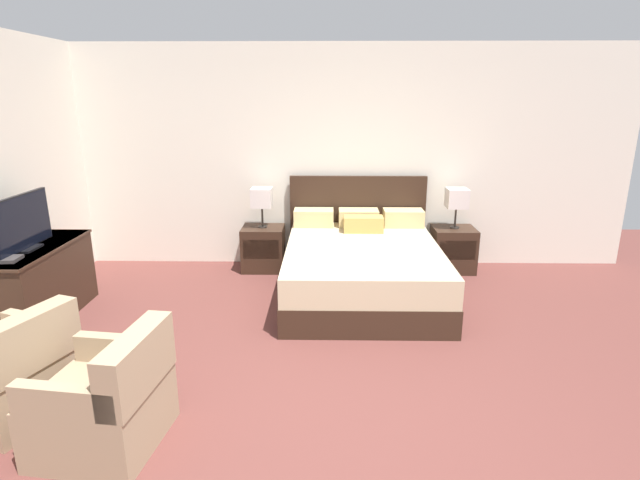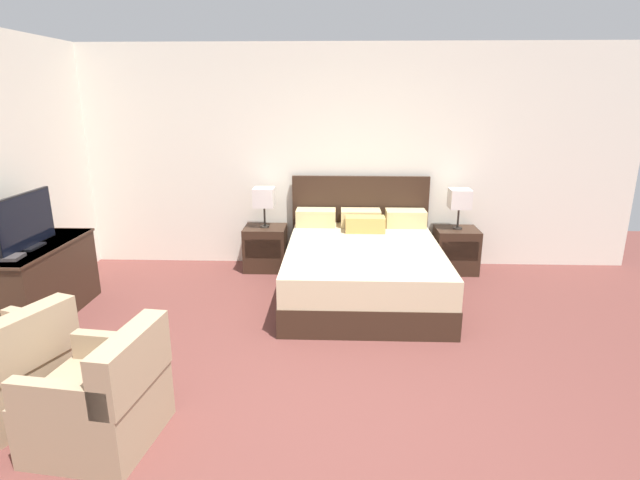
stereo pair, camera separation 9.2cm
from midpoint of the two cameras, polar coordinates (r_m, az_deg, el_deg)
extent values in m
plane|color=brown|center=(3.43, 1.70, -21.38)|extent=(10.36, 10.36, 0.00)
cube|color=silver|center=(6.25, 2.07, 9.35)|extent=(7.38, 0.06, 2.70)
cube|color=#332116|center=(5.42, 5.41, -5.00)|extent=(1.63, 2.08, 0.28)
cube|color=#C6B28E|center=(5.32, 5.49, -2.19)|extent=(1.61, 2.06, 0.28)
cube|color=#332116|center=(6.30, 4.99, 2.16)|extent=(1.69, 0.05, 1.14)
cube|color=#D6BC7F|center=(6.09, -0.04, 2.59)|extent=(0.48, 0.28, 0.20)
cube|color=#D6BC7F|center=(6.09, 5.10, 2.53)|extent=(0.48, 0.28, 0.20)
cube|color=#D6BC7F|center=(6.15, 10.18, 2.46)|extent=(0.48, 0.28, 0.20)
cube|color=tan|center=(5.84, 5.62, 1.81)|extent=(0.46, 0.22, 0.18)
cube|color=#332116|center=(6.23, -5.82, -0.91)|extent=(0.51, 0.44, 0.54)
cube|color=black|center=(6.01, -6.11, -1.03)|extent=(0.43, 0.01, 0.24)
cube|color=#332116|center=(6.35, 15.64, -1.11)|extent=(0.51, 0.44, 0.54)
cube|color=black|center=(6.13, 16.13, -1.23)|extent=(0.43, 0.01, 0.24)
cylinder|color=#332D28|center=(6.15, -5.89, 1.57)|extent=(0.11, 0.11, 0.02)
cylinder|color=#332D28|center=(6.12, -5.93, 2.73)|extent=(0.02, 0.02, 0.24)
cube|color=silver|center=(6.07, -5.99, 4.89)|extent=(0.25, 0.25, 0.23)
cylinder|color=#332D28|center=(6.27, 15.83, 1.32)|extent=(0.11, 0.11, 0.02)
cylinder|color=#332D28|center=(6.24, 15.92, 2.46)|extent=(0.02, 0.02, 0.24)
cube|color=silver|center=(6.19, 16.09, 4.56)|extent=(0.25, 0.25, 0.23)
cube|color=#332116|center=(5.50, -28.87, -4.20)|extent=(0.51, 1.26, 0.73)
cube|color=#382419|center=(5.40, -29.38, -0.65)|extent=(0.53, 1.29, 0.02)
cube|color=black|center=(5.32, -29.85, -0.68)|extent=(0.18, 0.26, 0.02)
cube|color=black|center=(5.27, -30.23, 1.90)|extent=(0.04, 0.82, 0.50)
cube|color=black|center=(5.26, -30.04, 1.90)|extent=(0.01, 0.80, 0.48)
cube|color=#383333|center=(5.06, -31.76, -1.69)|extent=(0.27, 0.20, 0.03)
cube|color=#9E8466|center=(4.13, -31.56, -13.65)|extent=(0.87, 0.87, 0.40)
cube|color=#9E8466|center=(3.77, -29.87, -9.74)|extent=(0.38, 0.69, 0.36)
cube|color=#9E8466|center=(4.17, -28.95, -8.56)|extent=(0.62, 0.29, 0.18)
cube|color=#9E8466|center=(3.54, -23.34, -17.57)|extent=(0.76, 0.76, 0.40)
cube|color=#9E8466|center=(3.22, -19.94, -12.85)|extent=(0.24, 0.69, 0.36)
cube|color=#9E8466|center=(3.19, -26.82, -15.85)|extent=(0.63, 0.17, 0.18)
cube|color=#9E8466|center=(3.61, -21.36, -11.33)|extent=(0.63, 0.17, 0.18)
camera|label=1|loc=(0.05, -89.45, 0.16)|focal=28.00mm
camera|label=2|loc=(0.05, 90.55, -0.16)|focal=28.00mm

